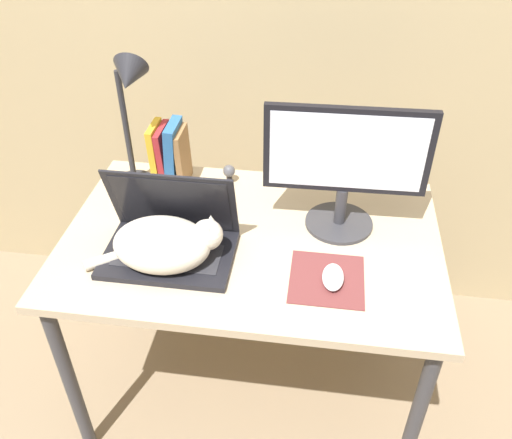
{
  "coord_description": "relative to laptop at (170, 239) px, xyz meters",
  "views": [
    {
      "loc": [
        0.2,
        -0.91,
        1.81
      ],
      "look_at": [
        0.02,
        0.34,
        0.85
      ],
      "focal_mm": 38.0,
      "sensor_mm": 36.0,
      "label": 1
    }
  ],
  "objects": [
    {
      "name": "external_monitor",
      "position": [
        0.5,
        0.2,
        0.18
      ],
      "size": [
        0.49,
        0.21,
        0.41
      ],
      "color": "#333338",
      "rests_on": "desk"
    },
    {
      "name": "desk_lamp",
      "position": [
        -0.19,
        0.32,
        0.28
      ],
      "size": [
        0.17,
        0.17,
        0.49
      ],
      "color": "#28282D",
      "rests_on": "desk"
    },
    {
      "name": "book_row",
      "position": [
        -0.1,
        0.38,
        0.06
      ],
      "size": [
        0.12,
        0.14,
        0.23
      ],
      "color": "gold",
      "rests_on": "desk"
    },
    {
      "name": "mousepad",
      "position": [
        0.47,
        -0.06,
        -0.05
      ],
      "size": [
        0.21,
        0.22,
        0.0
      ],
      "color": "brown",
      "rests_on": "desk"
    },
    {
      "name": "laptop",
      "position": [
        0.0,
        0.0,
        0.0
      ],
      "size": [
        0.38,
        0.26,
        0.26
      ],
      "color": "black",
      "rests_on": "desk"
    },
    {
      "name": "computer_mouse",
      "position": [
        0.48,
        -0.06,
        -0.03
      ],
      "size": [
        0.06,
        0.11,
        0.03
      ],
      "color": "silver",
      "rests_on": "mousepad"
    },
    {
      "name": "cat",
      "position": [
        0.0,
        -0.05,
        0.02
      ],
      "size": [
        0.4,
        0.2,
        0.15
      ],
      "color": "beige",
      "rests_on": "desk"
    },
    {
      "name": "desk",
      "position": [
        0.23,
        0.1,
        -0.13
      ],
      "size": [
        1.17,
        0.76,
        0.75
      ],
      "color": "tan",
      "rests_on": "ground_plane"
    },
    {
      "name": "webcam",
      "position": [
        0.11,
        0.4,
        -0.01
      ],
      "size": [
        0.04,
        0.04,
        0.07
      ],
      "color": "#232328",
      "rests_on": "desk"
    }
  ]
}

